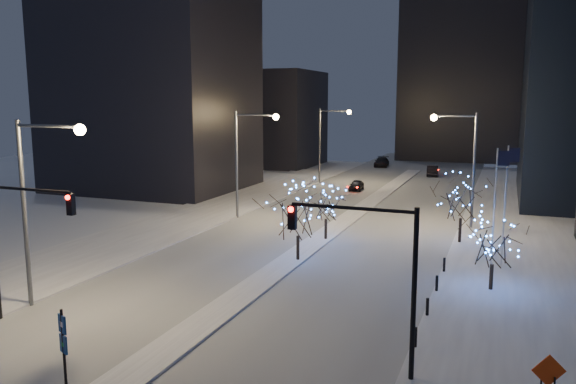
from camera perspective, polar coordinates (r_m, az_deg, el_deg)
The scene contains 25 objects.
ground at distance 26.42m, azimuth -12.04°, elevation -15.43°, with size 160.00×160.00×0.00m, color white.
road at distance 57.61m, azimuth 7.39°, elevation -1.81°, with size 20.00×130.00×0.02m, color #B2B8C2.
median at distance 52.85m, azimuth 6.08°, elevation -2.71°, with size 2.00×80.00×0.15m, color white.
east_sidewalk at distance 41.41m, azimuth 22.79°, elevation -6.73°, with size 10.00×90.00×0.15m, color white.
west_sidewalk at distance 49.67m, azimuth -12.92°, elevation -3.66°, with size 8.00×90.00×0.15m, color white.
filler_west_near at distance 72.90m, azimuth -13.57°, elevation 9.78°, with size 22.00×18.00×24.00m, color black.
filler_west_far at distance 98.26m, azimuth -2.41°, elevation 7.46°, with size 18.00×16.00×16.00m, color black.
horizon_block at distance 112.64m, azimuth 17.96°, elevation 13.87°, with size 24.00×14.00×42.00m, color black.
street_lamp_w_near at distance 31.67m, azimuth -24.06°, elevation 0.37°, with size 4.40×0.56×10.00m.
street_lamp_w_mid at distance 52.20m, azimuth -4.21°, elevation 4.30°, with size 4.40×0.56×10.00m.
street_lamp_w_far at distance 75.48m, azimuth 4.02°, elevation 5.80°, with size 4.40×0.56×10.00m.
street_lamp_east at distance 50.25m, azimuth 17.39°, elevation 3.66°, with size 3.90×0.56×10.00m.
traffic_signal_west at distance 30.26m, azimuth -25.86°, elevation -3.49°, with size 5.26×0.43×7.00m.
traffic_signal_east at distance 22.28m, azimuth 8.79°, elevation -6.95°, with size 5.26×0.43×7.00m.
flagpoles at distance 37.69m, azimuth 20.85°, elevation -0.77°, with size 1.35×2.60×8.00m.
bollards at distance 31.83m, azimuth 14.46°, elevation -10.03°, with size 0.16×12.16×0.90m.
car_near at distance 70.14m, azimuth 6.96°, elevation 0.68°, with size 1.50×3.74×1.27m, color black.
car_mid at distance 86.15m, azimuth 14.47°, elevation 2.11°, with size 1.61×4.62×1.52m, color black.
car_far at distance 96.52m, azimuth 9.50°, elevation 3.02°, with size 2.20×5.40×1.57m, color black.
holiday_tree_median_near at distance 38.17m, azimuth 1.02°, elevation -1.87°, with size 5.71×5.71×5.60m.
holiday_tree_median_far at distance 44.22m, azimuth 3.89°, elevation -1.23°, with size 4.00×4.00×4.24m.
holiday_tree_plaza_near at distance 34.34m, azimuth 20.12°, elevation -4.96°, with size 3.81×3.81×4.18m.
holiday_tree_plaza_far at distance 44.97m, azimuth 17.22°, elevation -0.58°, with size 4.52×4.52×5.38m.
wayfinding_sign at distance 23.75m, azimuth -21.88°, elevation -13.75°, with size 0.54×0.29×3.14m.
construction_sign at distance 22.75m, azimuth 24.94°, elevation -16.56°, with size 1.17×0.41×2.00m.
Camera 1 is at (13.48, -19.94, 10.91)m, focal length 35.00 mm.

